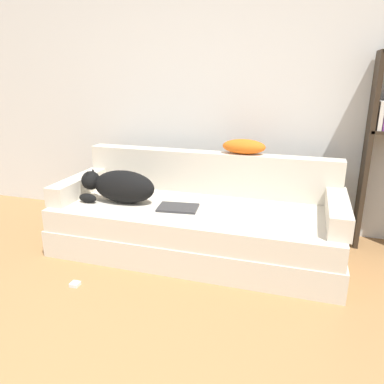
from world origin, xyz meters
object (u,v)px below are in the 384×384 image
at_px(couch, 195,229).
at_px(power_adapter, 75,284).
at_px(laptop, 178,208).
at_px(dog, 120,186).
at_px(throw_pillow, 244,147).

height_order(couch, power_adapter, couch).
relative_size(couch, power_adapter, 37.71).
bearing_deg(laptop, dog, 171.68).
xyz_separation_m(laptop, throw_pillow, (0.42, 0.51, 0.42)).
xyz_separation_m(dog, laptop, (0.51, -0.01, -0.13)).
xyz_separation_m(dog, throw_pillow, (0.93, 0.49, 0.29)).
bearing_deg(couch, dog, -172.44).
xyz_separation_m(throw_pillow, power_adapter, (-0.95, -1.18, -0.81)).
height_order(couch, dog, dog).
bearing_deg(laptop, throw_pillow, 43.53).
bearing_deg(dog, throw_pillow, 28.03).
height_order(throw_pillow, power_adapter, throw_pillow).
distance_m(couch, laptop, 0.26).
xyz_separation_m(couch, power_adapter, (-0.65, -0.77, -0.18)).
height_order(laptop, throw_pillow, throw_pillow).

